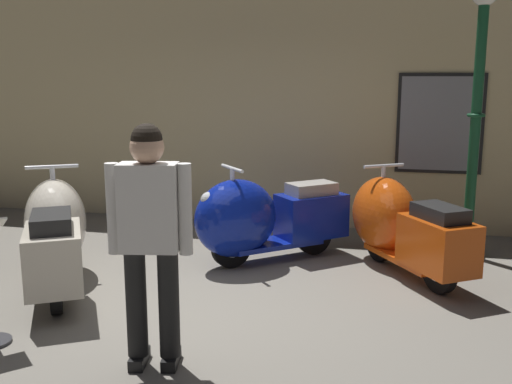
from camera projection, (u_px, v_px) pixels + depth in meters
The scene contains 7 objects.
ground_plane at pixel (194, 312), 4.98m from camera, with size 60.00×60.00×0.00m, color slate.
showroom_back_wall at pixel (273, 97), 7.75m from camera, with size 18.00×0.24×3.38m.
scooter_0 at pixel (55, 233), 5.55m from camera, with size 1.37×1.83×1.11m.
scooter_1 at pixel (260, 219), 6.21m from camera, with size 1.64×1.51×1.06m.
scooter_2 at pixel (398, 225), 5.97m from camera, with size 1.37×1.72×1.06m.
lamppost at pixel (476, 112), 6.24m from camera, with size 0.28×0.28×2.94m.
visitor_0 at pixel (150, 230), 3.88m from camera, with size 0.56×0.32×1.67m.
Camera 1 is at (1.58, -4.44, 1.97)m, focal length 41.30 mm.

